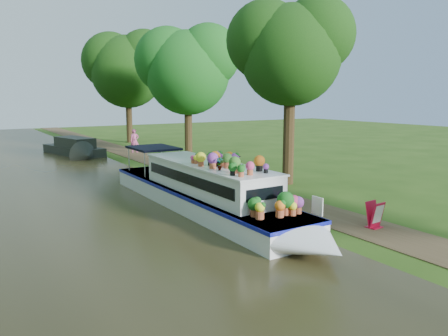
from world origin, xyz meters
TOP-DOWN VIEW (x-y plane):
  - ground at (0.00, 0.00)m, footprint 100.00×100.00m
  - canal_water at (-6.00, 0.00)m, footprint 10.00×100.00m
  - towpath at (1.20, 0.00)m, footprint 2.20×100.00m
  - plant_boat at (-2.25, 0.43)m, footprint 2.29×13.52m
  - tree_near_overhang at (3.79, 3.06)m, footprint 5.52×5.28m
  - tree_near_mid at (4.48, 15.08)m, footprint 6.90×6.60m
  - tree_near_far at (3.98, 26.09)m, footprint 7.59×7.26m
  - second_boat at (-2.60, 19.47)m, footprint 3.33×7.14m
  - sandwich_board at (1.38, -4.27)m, footprint 0.56×0.47m
  - pedestrian_pink at (1.66, 18.50)m, footprint 0.71×0.52m
  - verge_plant at (-0.21, 0.20)m, footprint 0.37×0.32m

SIDE VIEW (x-z plane):
  - ground at x=0.00m, z-range 0.00..0.00m
  - canal_water at x=-6.00m, z-range 0.00..0.02m
  - towpath at x=1.20m, z-range 0.00..0.03m
  - verge_plant at x=-0.21m, z-range 0.00..0.40m
  - sandwich_board at x=1.38m, z-range -0.01..0.86m
  - second_boat at x=-2.60m, z-range -0.12..1.19m
  - plant_boat at x=-2.25m, z-range -0.30..2.01m
  - pedestrian_pink at x=1.66m, z-range 0.03..1.82m
  - tree_near_mid at x=4.48m, z-range 1.74..11.14m
  - tree_near_overhang at x=3.79m, z-range 2.11..11.10m
  - tree_near_far at x=3.98m, z-range 1.90..12.20m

